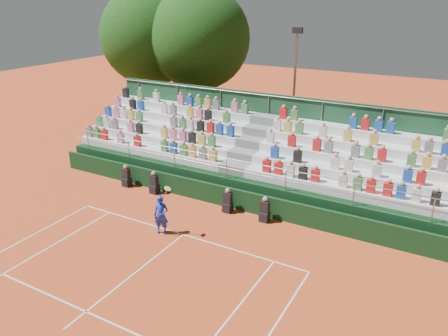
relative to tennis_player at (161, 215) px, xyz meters
The scene contains 8 objects.
ground 1.26m from the tennis_player, 21.60° to the left, with size 90.00×90.00×0.00m, color #C64A21.
courtside_wall 3.65m from the tennis_player, 76.49° to the left, with size 20.00×0.15×1.00m, color black.
line_officials 3.18m from the tennis_player, 101.71° to the left, with size 8.30×0.40×1.19m.
grandstand 6.83m from the tennis_player, 82.86° to the left, with size 20.00×5.20×4.40m.
tennis_player is the anchor object (origin of this frame).
tree_west 17.63m from the tennis_player, 128.54° to the left, with size 6.99×6.99×10.12m.
tree_east 15.88m from the tennis_player, 115.50° to the left, with size 6.91×6.91×10.06m.
floodlight_mast 13.33m from the tennis_player, 86.30° to the left, with size 0.60×0.25×7.60m.
Camera 1 is at (9.26, -13.12, 9.33)m, focal length 35.00 mm.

